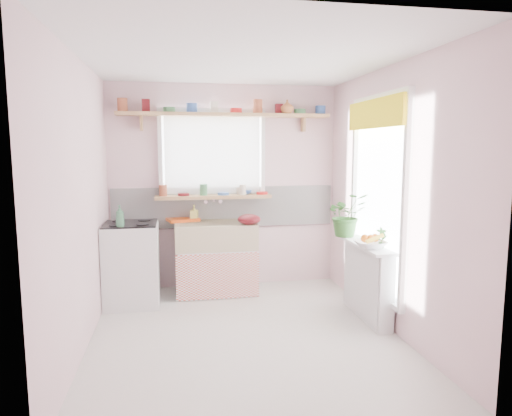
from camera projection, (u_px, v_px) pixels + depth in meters
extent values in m
plane|color=silver|center=(245.00, 334.00, 4.27)|extent=(3.20, 3.20, 0.00)
plane|color=white|center=(244.00, 58.00, 3.94)|extent=(3.20, 3.20, 0.00)
plane|color=silver|center=(225.00, 187.00, 5.67)|extent=(2.80, 0.00, 2.80)
plane|color=silver|center=(287.00, 235.00, 2.54)|extent=(2.80, 0.00, 2.80)
plane|color=silver|center=(81.00, 205.00, 3.86)|extent=(0.00, 3.20, 3.20)
plane|color=silver|center=(389.00, 199.00, 4.35)|extent=(0.00, 3.20, 3.20)
cube|color=white|center=(225.00, 207.00, 5.68)|extent=(2.74, 0.03, 0.50)
cube|color=#CE8596|center=(225.00, 223.00, 5.71)|extent=(2.74, 0.02, 0.12)
cube|color=white|center=(212.00, 154.00, 5.58)|extent=(1.20, 0.01, 1.00)
cube|color=white|center=(213.00, 155.00, 5.52)|extent=(1.15, 0.02, 0.95)
cube|color=white|center=(379.00, 196.00, 4.54)|extent=(0.01, 1.10, 1.90)
cube|color=yellow|center=(374.00, 114.00, 4.42)|extent=(0.03, 1.20, 0.28)
cube|color=white|center=(216.00, 270.00, 5.47)|extent=(0.85, 0.55, 0.55)
cube|color=#DF5441|center=(218.00, 276.00, 5.20)|extent=(0.95, 0.02, 0.53)
cube|color=#C8BA92|center=(215.00, 235.00, 5.42)|extent=(0.95, 0.55, 0.30)
cylinder|color=silver|center=(213.00, 199.00, 5.61)|extent=(0.03, 0.22, 0.03)
cube|color=white|center=(132.00, 264.00, 5.04)|extent=(0.58, 0.58, 0.90)
cube|color=black|center=(130.00, 224.00, 4.98)|extent=(0.56, 0.56, 0.02)
cylinder|color=black|center=(115.00, 225.00, 4.82)|extent=(0.14, 0.14, 0.01)
cylinder|color=black|center=(143.00, 224.00, 4.87)|extent=(0.14, 0.14, 0.01)
cylinder|color=black|center=(119.00, 221.00, 5.09)|extent=(0.14, 0.14, 0.01)
cylinder|color=black|center=(144.00, 220.00, 5.14)|extent=(0.14, 0.14, 0.01)
cube|color=white|center=(368.00, 282.00, 4.64)|extent=(0.15, 0.90, 0.75)
cube|color=white|center=(366.00, 245.00, 4.59)|extent=(0.22, 0.95, 0.03)
cube|color=tan|center=(214.00, 197.00, 5.54)|extent=(1.40, 0.22, 0.04)
cube|color=tan|center=(225.00, 115.00, 5.42)|extent=(2.52, 0.24, 0.04)
cylinder|color=#A55133|center=(122.00, 106.00, 5.21)|extent=(0.11, 0.11, 0.12)
cylinder|color=#590F14|center=(146.00, 107.00, 5.25)|extent=(0.11, 0.11, 0.12)
cylinder|color=#3F7F4C|center=(169.00, 110.00, 5.30)|extent=(0.11, 0.11, 0.06)
cylinder|color=#3359A5|center=(192.00, 107.00, 5.34)|extent=(0.11, 0.11, 0.12)
cylinder|color=silver|center=(214.00, 108.00, 5.39)|extent=(0.11, 0.11, 0.12)
cylinder|color=red|center=(236.00, 111.00, 5.44)|extent=(0.11, 0.11, 0.06)
cylinder|color=#A55133|center=(258.00, 108.00, 5.48)|extent=(0.11, 0.11, 0.12)
cylinder|color=#590F14|center=(279.00, 109.00, 5.53)|extent=(0.11, 0.11, 0.12)
cylinder|color=#3F7F4C|center=(300.00, 112.00, 5.58)|extent=(0.11, 0.11, 0.06)
cylinder|color=#3359A5|center=(320.00, 109.00, 5.62)|extent=(0.11, 0.11, 0.12)
cylinder|color=#A55133|center=(161.00, 191.00, 5.42)|extent=(0.11, 0.11, 0.12)
cylinder|color=#590F14|center=(183.00, 191.00, 5.46)|extent=(0.11, 0.11, 0.12)
cylinder|color=#3F7F4C|center=(203.00, 193.00, 5.51)|extent=(0.11, 0.11, 0.06)
cylinder|color=#3359A5|center=(224.00, 190.00, 5.55)|extent=(0.11, 0.11, 0.12)
cylinder|color=silver|center=(244.00, 190.00, 5.59)|extent=(0.11, 0.11, 0.12)
cylinder|color=red|center=(264.00, 192.00, 5.64)|extent=(0.11, 0.11, 0.06)
cube|color=#EA5214|center=(183.00, 219.00, 5.53)|extent=(0.42, 0.36, 0.04)
ellipsoid|color=#590F15|center=(249.00, 219.00, 5.26)|extent=(0.34, 0.34, 0.12)
imported|color=#316528|center=(346.00, 215.00, 4.93)|extent=(0.45, 0.40, 0.48)
imported|color=white|center=(370.00, 245.00, 4.37)|extent=(0.32, 0.32, 0.07)
imported|color=#295E25|center=(382.00, 238.00, 4.37)|extent=(0.11, 0.08, 0.20)
imported|color=#D7D15F|center=(194.00, 213.00, 5.52)|extent=(0.10, 0.10, 0.19)
imported|color=white|center=(240.00, 191.00, 5.65)|extent=(0.12, 0.12, 0.09)
imported|color=#30539F|center=(245.00, 192.00, 5.66)|extent=(0.22, 0.22, 0.06)
imported|color=#9F5F30|center=(287.00, 107.00, 5.48)|extent=(0.20, 0.20, 0.16)
imported|color=#38714D|center=(120.00, 216.00, 4.74)|extent=(0.11, 0.11, 0.23)
sphere|color=orange|center=(371.00, 239.00, 4.36)|extent=(0.08, 0.08, 0.08)
sphere|color=orange|center=(375.00, 238.00, 4.40)|extent=(0.08, 0.08, 0.08)
sphere|color=orange|center=(365.00, 238.00, 4.37)|extent=(0.08, 0.08, 0.08)
cylinder|color=yellow|center=(375.00, 239.00, 4.31)|extent=(0.18, 0.04, 0.10)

